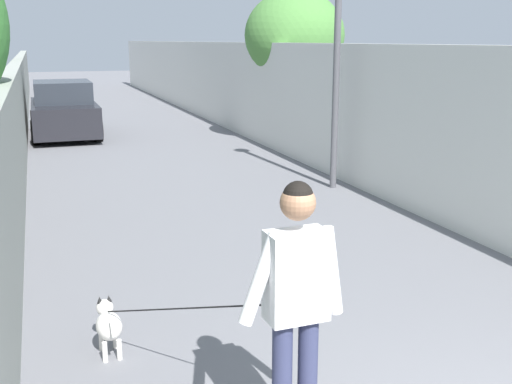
% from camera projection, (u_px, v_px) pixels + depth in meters
% --- Properties ---
extents(ground_plane, '(80.00, 80.00, 0.00)m').
position_uv_depth(ground_plane, '(144.00, 144.00, 16.10)').
color(ground_plane, slate).
extents(wall_left, '(48.00, 0.30, 2.05)m').
position_uv_depth(wall_left, '(15.00, 118.00, 13.05)').
color(wall_left, '#999E93').
rests_on(wall_left, ground).
extents(fence_right, '(48.00, 0.30, 2.58)m').
position_uv_depth(fence_right, '(280.00, 97.00, 14.94)').
color(fence_right, silver).
rests_on(fence_right, ground).
extents(tree_right_near, '(2.56, 2.56, 3.89)m').
position_uv_depth(tree_right_near, '(294.00, 36.00, 15.76)').
color(tree_right_near, '#473523').
rests_on(tree_right_near, ground).
extents(lamp_post, '(0.36, 0.36, 4.69)m').
position_uv_depth(lamp_post, '(338.00, 8.00, 10.60)').
color(lamp_post, '#4C4C51').
rests_on(lamp_post, ground).
extents(person_skateboarder, '(0.23, 0.71, 1.75)m').
position_uv_depth(person_skateboarder, '(296.00, 294.00, 3.82)').
color(person_skateboarder, '#333859').
rests_on(person_skateboarder, skateboard).
extents(dog, '(2.03, 1.11, 1.06)m').
position_uv_depth(dog, '(109.00, 324.00, 5.29)').
color(dog, white).
rests_on(dog, ground).
extents(car_near, '(3.85, 1.80, 1.54)m').
position_uv_depth(car_near, '(64.00, 111.00, 17.16)').
color(car_near, black).
rests_on(car_near, ground).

